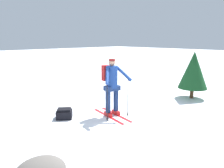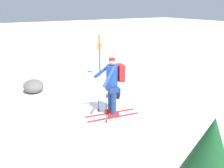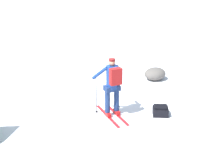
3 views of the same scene
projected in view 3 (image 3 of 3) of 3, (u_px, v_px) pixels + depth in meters
ground_plane at (95, 109)px, 9.51m from camera, size 80.00×80.00×0.00m
skier at (112, 84)px, 8.74m from camera, size 0.93×1.61×1.72m
dropped_backpack at (160, 111)px, 9.06m from camera, size 0.59×0.57×0.29m
rock_boulder at (155, 74)px, 11.85m from camera, size 0.85×0.72×0.47m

